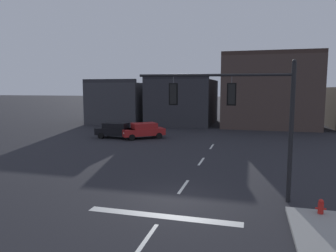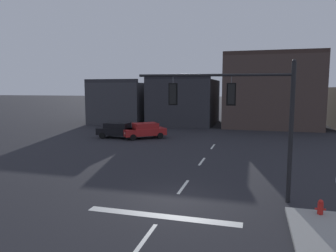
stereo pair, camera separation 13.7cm
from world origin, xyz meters
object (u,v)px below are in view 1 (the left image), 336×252
(signal_mast_near_side, at_px, (244,108))
(car_lot_middle, at_px, (143,130))
(car_lot_nearside, at_px, (117,130))
(fire_hydrant, at_px, (321,209))

(signal_mast_near_side, distance_m, car_lot_middle, 19.35)
(signal_mast_near_side, bearing_deg, car_lot_nearside, 130.63)
(signal_mast_near_side, distance_m, car_lot_nearside, 20.60)
(car_lot_middle, xyz_separation_m, fire_hydrant, (13.61, -17.18, -0.53))
(signal_mast_near_side, height_order, car_lot_nearside, signal_mast_near_side)
(car_lot_nearside, bearing_deg, fire_hydrant, -45.63)
(signal_mast_near_side, relative_size, car_lot_nearside, 1.55)
(car_lot_nearside, height_order, fire_hydrant, car_lot_nearside)
(signal_mast_near_side, distance_m, fire_hydrant, 5.18)
(car_lot_nearside, distance_m, car_lot_middle, 2.78)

